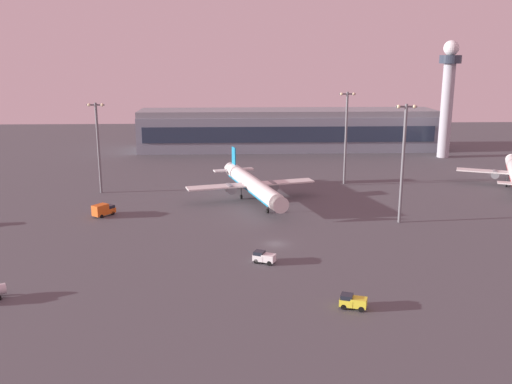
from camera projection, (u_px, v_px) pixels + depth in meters
name	position (u px, v px, depth m)	size (l,w,h in m)	color
ground_plane	(276.00, 244.00, 117.14)	(416.00, 416.00, 0.00)	#4C4C51
terminal_building	(287.00, 130.00, 230.68)	(120.09, 22.40, 16.40)	gray
control_tower	(448.00, 91.00, 209.12)	(8.00, 8.00, 43.37)	#A8A8B2
airplane_far_stand	(252.00, 184.00, 151.00)	(35.08, 44.69, 11.65)	silver
cargo_loader	(353.00, 301.00, 87.29)	(4.56, 3.23, 2.25)	yellow
baggage_tractor	(264.00, 257.00, 106.29)	(4.58, 3.54, 2.25)	white
catering_truck	(103.00, 210.00, 136.93)	(5.31, 5.91, 3.05)	#D85919
apron_light_east	(346.00, 132.00, 167.69)	(4.80, 0.90, 27.66)	slate
apron_light_central	(98.00, 142.00, 156.77)	(4.80, 0.90, 25.49)	slate
apron_light_west	(403.00, 157.00, 128.41)	(4.80, 0.90, 27.69)	slate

